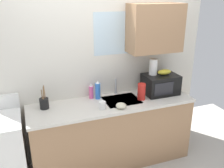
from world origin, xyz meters
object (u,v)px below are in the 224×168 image
dish_soap_bottle_blue (98,90)px  cereal_canister (142,92)px  banana_bunch (164,72)px  dish_soap_bottle_pink (91,91)px  paper_towel_roll (153,67)px  mug_white (102,105)px  microwave (160,84)px  small_bowl (121,106)px  utensil_crock (44,103)px

dish_soap_bottle_blue → cereal_canister: bearing=-22.8°
banana_bunch → dish_soap_bottle_pink: bearing=170.6°
paper_towel_roll → cereal_canister: size_ratio=1.01×
banana_bunch → dish_soap_bottle_pink: banana_bunch is taller
dish_soap_bottle_blue → mug_white: size_ratio=2.64×
microwave → small_bowl: bearing=-160.2°
dish_soap_bottle_blue → mug_white: 0.32m
dish_soap_bottle_pink → small_bowl: 0.49m
paper_towel_roll → mug_white: (-0.81, -0.24, -0.33)m
dish_soap_bottle_blue → small_bowl: dish_soap_bottle_blue is taller
microwave → cereal_canister: size_ratio=2.11×
dish_soap_bottle_pink → cereal_canister: size_ratio=0.94×
cereal_canister → small_bowl: 0.39m
cereal_canister → microwave: bearing=16.2°
paper_towel_roll → mug_white: 0.91m
microwave → dish_soap_bottle_pink: (-0.95, 0.17, -0.04)m
dish_soap_bottle_pink → utensil_crock: (-0.62, -0.10, -0.03)m
mug_white → dish_soap_bottle_pink: bearing=96.1°
banana_bunch → microwave: bearing=-178.2°
dish_soap_bottle_pink → mug_white: dish_soap_bottle_pink is taller
small_bowl → dish_soap_bottle_blue: bearing=115.8°
dish_soap_bottle_pink → mug_white: (0.04, -0.36, -0.05)m
banana_bunch → mug_white: size_ratio=2.11×
paper_towel_roll → microwave: bearing=-27.4°
microwave → dish_soap_bottle_pink: 0.96m
banana_bunch → dish_soap_bottle_blue: bearing=172.4°
banana_bunch → mug_white: bearing=-168.8°
microwave → small_bowl: size_ratio=3.54×
dish_soap_bottle_pink → dish_soap_bottle_blue: bearing=-28.6°
dish_soap_bottle_pink → small_bowl: bearing=-58.1°
utensil_crock → paper_towel_roll: bearing=-0.8°
mug_white → microwave: bearing=11.7°
paper_towel_roll → utensil_crock: (-1.47, 0.02, -0.31)m
microwave → dish_soap_bottle_pink: size_ratio=2.24×
banana_bunch → mug_white: 1.01m
dish_soap_bottle_blue → utensil_crock: utensil_crock is taller
dish_soap_bottle_blue → cereal_canister: (0.53, -0.22, -0.01)m
banana_bunch → small_bowl: banana_bunch is taller
banana_bunch → paper_towel_roll: (-0.15, 0.05, 0.08)m
microwave → utensil_crock: utensil_crock is taller
microwave → mug_white: microwave is taller
small_bowl → microwave: bearing=19.8°
banana_bunch → cereal_canister: 0.45m
utensil_crock → small_bowl: size_ratio=2.29×
dish_soap_bottle_blue → utensil_crock: size_ratio=0.84×
dish_soap_bottle_pink → banana_bunch: bearing=-9.4°
dish_soap_bottle_blue → utensil_crock: bearing=-175.6°
dish_soap_bottle_blue → dish_soap_bottle_pink: (-0.08, 0.04, -0.02)m
microwave → paper_towel_roll: size_ratio=2.09×
microwave → dish_soap_bottle_blue: microwave is taller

